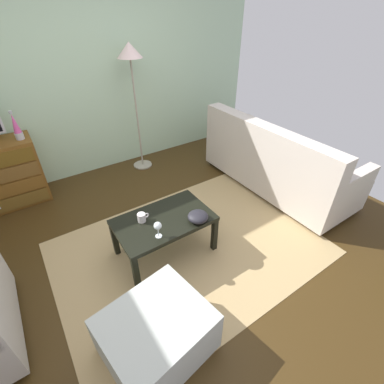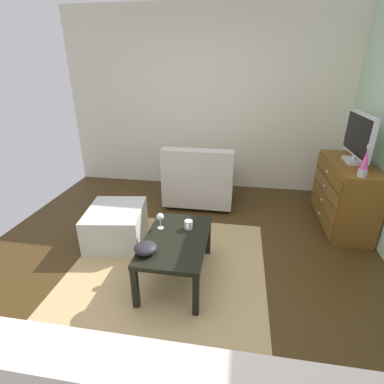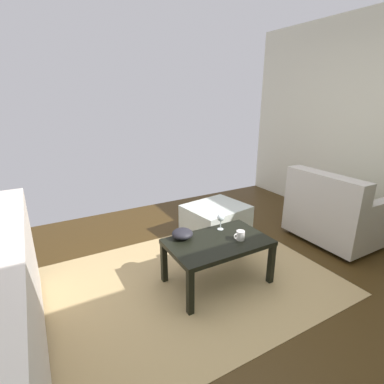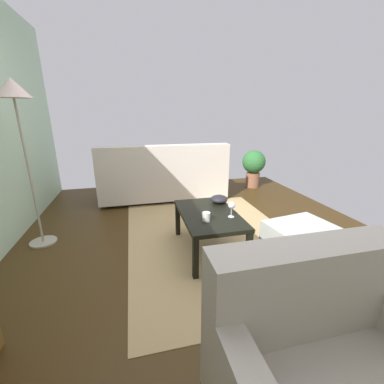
{
  "view_description": "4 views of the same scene",
  "coord_description": "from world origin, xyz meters",
  "px_view_note": "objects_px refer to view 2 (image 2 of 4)",
  "views": [
    {
      "loc": [
        -0.89,
        -1.84,
        2.1
      ],
      "look_at": [
        0.21,
        -0.22,
        0.72
      ],
      "focal_mm": 25.27,
      "sensor_mm": 36.0,
      "label": 1
    },
    {
      "loc": [
        2.17,
        0.43,
        1.87
      ],
      "look_at": [
        0.04,
        0.07,
        0.92
      ],
      "focal_mm": 27.44,
      "sensor_mm": 36.0,
      "label": 2
    },
    {
      "loc": [
        1.33,
        1.85,
        1.66
      ],
      "look_at": [
        0.18,
        -0.19,
        0.89
      ],
      "focal_mm": 27.27,
      "sensor_mm": 36.0,
      "label": 3
    },
    {
      "loc": [
        -2.26,
        0.64,
        1.41
      ],
      "look_at": [
        -0.21,
        0.14,
        0.73
      ],
      "focal_mm": 23.23,
      "sensor_mm": 36.0,
      "label": 4
    }
  ],
  "objects_px": {
    "tv": "(358,137)",
    "lava_lamp": "(365,163)",
    "ottoman": "(116,225)",
    "coffee_table": "(176,243)",
    "bowl_decorative": "(146,248)",
    "mug": "(188,225)",
    "armchair": "(199,180)",
    "wine_glass": "(160,217)",
    "dresser": "(344,194)"
  },
  "relations": [
    {
      "from": "wine_glass",
      "to": "armchair",
      "type": "bearing_deg",
      "value": 174.04
    },
    {
      "from": "tv",
      "to": "coffee_table",
      "type": "xyz_separation_m",
      "value": [
        1.37,
        -1.84,
        -0.73
      ]
    },
    {
      "from": "coffee_table",
      "to": "mug",
      "type": "bearing_deg",
      "value": 155.69
    },
    {
      "from": "lava_lamp",
      "to": "bowl_decorative",
      "type": "bearing_deg",
      "value": -60.09
    },
    {
      "from": "coffee_table",
      "to": "mug",
      "type": "height_order",
      "value": "mug"
    },
    {
      "from": "dresser",
      "to": "mug",
      "type": "bearing_deg",
      "value": -56.14
    },
    {
      "from": "bowl_decorative",
      "to": "armchair",
      "type": "relative_size",
      "value": 0.2
    },
    {
      "from": "dresser",
      "to": "armchair",
      "type": "xyz_separation_m",
      "value": [
        -0.33,
        -1.84,
        -0.06
      ]
    },
    {
      "from": "mug",
      "to": "bowl_decorative",
      "type": "bearing_deg",
      "value": -32.61
    },
    {
      "from": "coffee_table",
      "to": "wine_glass",
      "type": "height_order",
      "value": "wine_glass"
    },
    {
      "from": "dresser",
      "to": "coffee_table",
      "type": "xyz_separation_m",
      "value": [
        1.34,
        -1.82,
        -0.03
      ]
    },
    {
      "from": "dresser",
      "to": "lava_lamp",
      "type": "bearing_deg",
      "value": -5.33
    },
    {
      "from": "dresser",
      "to": "wine_glass",
      "type": "relative_size",
      "value": 7.23
    },
    {
      "from": "lava_lamp",
      "to": "wine_glass",
      "type": "xyz_separation_m",
      "value": [
        0.73,
        -1.95,
        -0.41
      ]
    },
    {
      "from": "dresser",
      "to": "tv",
      "type": "xyz_separation_m",
      "value": [
        -0.03,
        0.02,
        0.7
      ]
    },
    {
      "from": "ottoman",
      "to": "wine_glass",
      "type": "bearing_deg",
      "value": 59.37
    },
    {
      "from": "lava_lamp",
      "to": "coffee_table",
      "type": "xyz_separation_m",
      "value": [
        0.88,
        -1.77,
        -0.58
      ]
    },
    {
      "from": "dresser",
      "to": "coffee_table",
      "type": "bearing_deg",
      "value": -53.5
    },
    {
      "from": "ottoman",
      "to": "armchair",
      "type": "bearing_deg",
      "value": 145.57
    },
    {
      "from": "lava_lamp",
      "to": "armchair",
      "type": "xyz_separation_m",
      "value": [
        -0.8,
        -1.79,
        -0.61
      ]
    },
    {
      "from": "wine_glass",
      "to": "bowl_decorative",
      "type": "height_order",
      "value": "wine_glass"
    },
    {
      "from": "mug",
      "to": "ottoman",
      "type": "height_order",
      "value": "mug"
    },
    {
      "from": "tv",
      "to": "ottoman",
      "type": "distance_m",
      "value": 2.93
    },
    {
      "from": "tv",
      "to": "armchair",
      "type": "relative_size",
      "value": 0.81
    },
    {
      "from": "armchair",
      "to": "tv",
      "type": "bearing_deg",
      "value": 80.77
    },
    {
      "from": "ottoman",
      "to": "mug",
      "type": "bearing_deg",
      "value": 69.01
    },
    {
      "from": "tv",
      "to": "dresser",
      "type": "bearing_deg",
      "value": -42.66
    },
    {
      "from": "dresser",
      "to": "tv",
      "type": "distance_m",
      "value": 0.7
    },
    {
      "from": "mug",
      "to": "bowl_decorative",
      "type": "xyz_separation_m",
      "value": [
        0.44,
        -0.28,
        0.0
      ]
    },
    {
      "from": "wine_glass",
      "to": "armchair",
      "type": "relative_size",
      "value": 0.17
    },
    {
      "from": "bowl_decorative",
      "to": "wine_glass",
      "type": "bearing_deg",
      "value": 177.42
    },
    {
      "from": "tv",
      "to": "wine_glass",
      "type": "xyz_separation_m",
      "value": [
        1.22,
        -2.02,
        -0.56
      ]
    },
    {
      "from": "tv",
      "to": "lava_lamp",
      "type": "relative_size",
      "value": 2.32
    },
    {
      "from": "coffee_table",
      "to": "bowl_decorative",
      "type": "bearing_deg",
      "value": -37.64
    },
    {
      "from": "lava_lamp",
      "to": "coffee_table",
      "type": "distance_m",
      "value": 2.06
    },
    {
      "from": "coffee_table",
      "to": "bowl_decorative",
      "type": "xyz_separation_m",
      "value": [
        0.26,
        -0.2,
        0.1
      ]
    },
    {
      "from": "armchair",
      "to": "mug",
      "type": "bearing_deg",
      "value": 3.92
    },
    {
      "from": "dresser",
      "to": "wine_glass",
      "type": "height_order",
      "value": "dresser"
    },
    {
      "from": "wine_glass",
      "to": "mug",
      "type": "distance_m",
      "value": 0.27
    },
    {
      "from": "tv",
      "to": "lava_lamp",
      "type": "distance_m",
      "value": 0.52
    },
    {
      "from": "mug",
      "to": "armchair",
      "type": "bearing_deg",
      "value": -176.08
    },
    {
      "from": "tv",
      "to": "armchair",
      "type": "height_order",
      "value": "tv"
    },
    {
      "from": "mug",
      "to": "ottoman",
      "type": "relative_size",
      "value": 0.16
    },
    {
      "from": "coffee_table",
      "to": "armchair",
      "type": "relative_size",
      "value": 0.96
    },
    {
      "from": "mug",
      "to": "wine_glass",
      "type": "bearing_deg",
      "value": -83.23
    },
    {
      "from": "mug",
      "to": "armchair",
      "type": "distance_m",
      "value": 1.5
    },
    {
      "from": "lava_lamp",
      "to": "armchair",
      "type": "height_order",
      "value": "lava_lamp"
    },
    {
      "from": "bowl_decorative",
      "to": "ottoman",
      "type": "xyz_separation_m",
      "value": [
        -0.78,
        -0.61,
        -0.28
      ]
    },
    {
      "from": "armchair",
      "to": "bowl_decorative",
      "type": "bearing_deg",
      "value": -5.25
    },
    {
      "from": "tv",
      "to": "wine_glass",
      "type": "bearing_deg",
      "value": -58.86
    }
  ]
}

